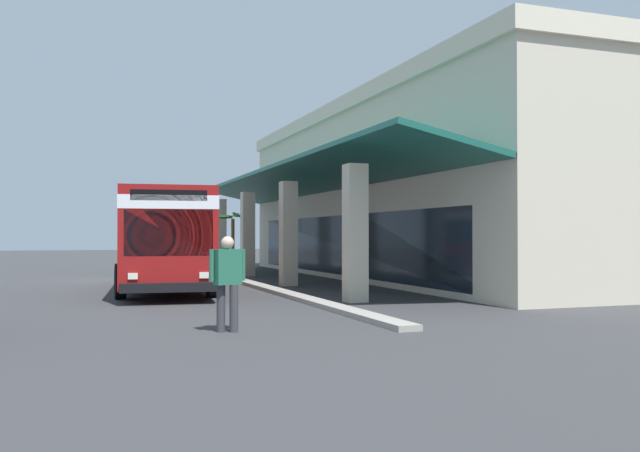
{
  "coord_description": "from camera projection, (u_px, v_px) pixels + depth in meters",
  "views": [
    {
      "loc": [
        28.23,
        -1.45,
        1.78
      ],
      "look_at": [
        9.57,
        5.13,
        2.06
      ],
      "focal_mm": 38.16,
      "sensor_mm": 36.0,
      "label": 1
    }
  ],
  "objects": [
    {
      "name": "ground",
      "position": [
        309.0,
        276.0,
        29.74
      ],
      "size": [
        120.0,
        120.0,
        0.0
      ],
      "primitive_type": "plane",
      "color": "#38383A"
    },
    {
      "name": "potted_palm",
      "position": [
        233.0,
        257.0,
        31.83
      ],
      "size": [
        1.86,
        1.76,
        2.91
      ],
      "color": "brown",
      "rests_on": "ground"
    },
    {
      "name": "curb_strip",
      "position": [
        236.0,
        279.0,
        26.61
      ],
      "size": [
        29.89,
        0.5,
        0.12
      ],
      "primitive_type": "cube",
      "color": "#9E998E",
      "rests_on": "ground"
    },
    {
      "name": "plaza_building",
      "position": [
        452.0,
        193.0,
        29.86
      ],
      "size": [
        25.21,
        14.5,
        7.33
      ],
      "color": "beige",
      "rests_on": "ground"
    },
    {
      "name": "pedestrian",
      "position": [
        227.0,
        278.0,
        12.53
      ],
      "size": [
        0.38,
        0.7,
        1.77
      ],
      "color": "#38383D",
      "rests_on": "ground"
    },
    {
      "name": "transit_bus",
      "position": [
        165.0,
        233.0,
        22.85
      ],
      "size": [
        11.4,
        3.61,
        3.34
      ],
      "color": "maroon",
      "rests_on": "ground"
    }
  ]
}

